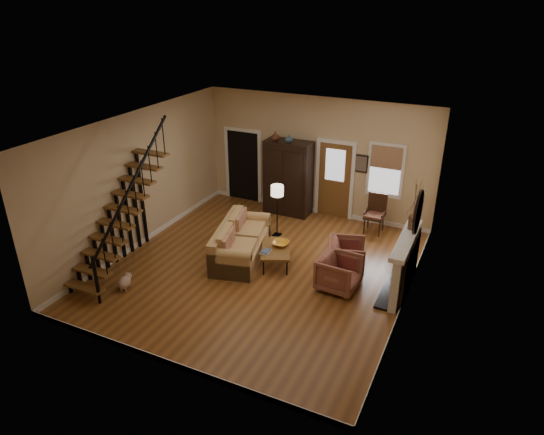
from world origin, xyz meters
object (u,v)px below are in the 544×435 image
at_px(coffee_table, 276,256).
at_px(floor_lamp, 277,211).
at_px(side_chair, 375,214).
at_px(armchair_left, 339,273).
at_px(sofa, 241,241).
at_px(armchair_right, 347,256).
at_px(armoire, 288,178).

height_order(coffee_table, floor_lamp, floor_lamp).
distance_m(coffee_table, side_chair, 3.08).
bearing_deg(armchair_left, sofa, 86.93).
height_order(sofa, side_chair, side_chair).
bearing_deg(floor_lamp, armchair_left, -37.28).
relative_size(sofa, armchair_left, 2.69).
distance_m(floor_lamp, side_chair, 2.55).
bearing_deg(armchair_left, coffee_table, 81.63).
xyz_separation_m(sofa, armchair_right, (2.44, 0.48, -0.04)).
xyz_separation_m(armchair_left, armchair_right, (-0.08, 0.79, -0.00)).
relative_size(armoire, armchair_left, 2.52).
distance_m(armoire, armchair_left, 4.12).
relative_size(armchair_left, floor_lamp, 0.60).
bearing_deg(side_chair, armchair_right, -91.86).
bearing_deg(sofa, floor_lamp, 63.55).
bearing_deg(floor_lamp, sofa, -102.34).
bearing_deg(coffee_table, armchair_right, 15.47).
bearing_deg(sofa, armchair_left, -21.07).
distance_m(sofa, side_chair, 3.65).
distance_m(armoire, side_chair, 2.61).
height_order(armoire, side_chair, armoire).
bearing_deg(armchair_right, armoire, 30.04).
bearing_deg(sofa, coffee_table, -11.02).
height_order(armchair_left, side_chair, side_chair).
xyz_separation_m(sofa, floor_lamp, (0.30, 1.38, 0.28)).
relative_size(armoire, side_chair, 2.06).
relative_size(sofa, armchair_right, 2.72).
bearing_deg(side_chair, armchair_left, -89.88).
distance_m(armoire, sofa, 2.92).
distance_m(armoire, armchair_right, 3.50).
bearing_deg(sofa, side_chair, 32.41).
bearing_deg(coffee_table, armoire, 108.23).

